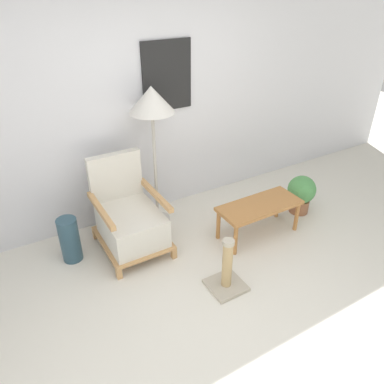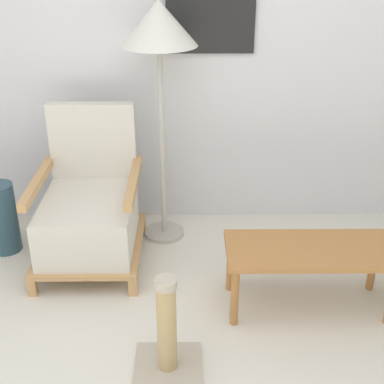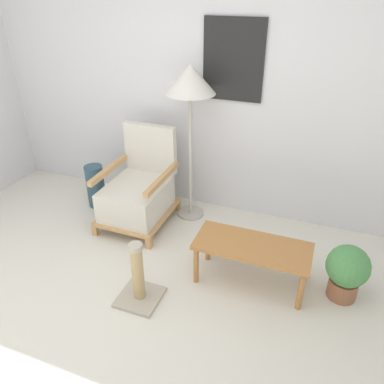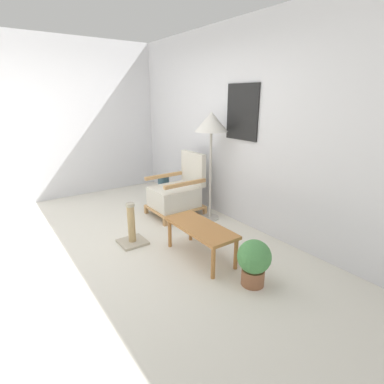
% 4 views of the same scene
% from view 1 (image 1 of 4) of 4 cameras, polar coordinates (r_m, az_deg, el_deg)
% --- Properties ---
extents(ground_plane, '(14.00, 14.00, 0.00)m').
position_cam_1_polar(ground_plane, '(3.28, 10.54, -19.35)').
color(ground_plane, silver).
extents(wall_back, '(8.00, 0.09, 2.70)m').
position_cam_1_polar(wall_back, '(4.08, -7.14, 14.13)').
color(wall_back, silver).
rests_on(wall_back, ground_plane).
extents(armchair, '(0.63, 0.76, 0.94)m').
position_cam_1_polar(armchair, '(3.83, -9.49, -4.11)').
color(armchair, tan).
rests_on(armchair, ground_plane).
extents(floor_lamp, '(0.46, 0.46, 1.55)m').
position_cam_1_polar(floor_lamp, '(3.78, -6.14, 12.92)').
color(floor_lamp, '#B7B2A8').
rests_on(floor_lamp, ground_plane).
extents(coffee_table, '(0.91, 0.39, 0.38)m').
position_cam_1_polar(coffee_table, '(4.02, 10.23, -2.47)').
color(coffee_table, '#B2753D').
rests_on(coffee_table, ground_plane).
extents(vase, '(0.19, 0.19, 0.47)m').
position_cam_1_polar(vase, '(3.86, -18.13, -6.92)').
color(vase, '#2D4C5B').
rests_on(vase, ground_plane).
extents(potted_plant, '(0.33, 0.33, 0.47)m').
position_cam_1_polar(potted_plant, '(4.55, 16.31, -0.10)').
color(potted_plant, '#935B3D').
rests_on(potted_plant, ground_plane).
extents(scratching_post, '(0.32, 0.32, 0.53)m').
position_cam_1_polar(scratching_post, '(3.43, 5.30, -12.10)').
color(scratching_post, '#B2A893').
rests_on(scratching_post, ground_plane).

